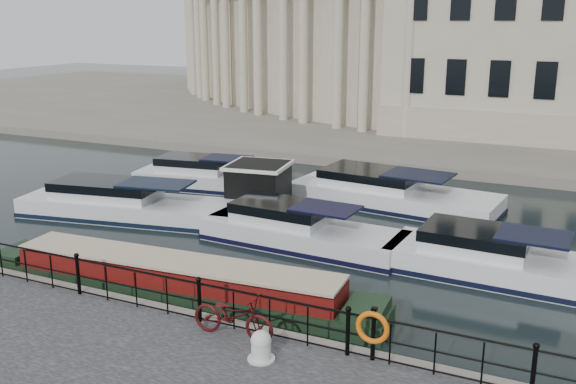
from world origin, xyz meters
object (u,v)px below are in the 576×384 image
at_px(mooring_bollard, 261,346).
at_px(life_ring_post, 373,328).
at_px(narrowboat, 175,285).
at_px(bicycle, 233,316).
at_px(harbour_hut, 259,190).

xyz_separation_m(mooring_bollard, life_ring_post, (2.29, 1.01, 0.47)).
bearing_deg(narrowboat, mooring_bollard, -37.99).
xyz_separation_m(bicycle, narrowboat, (-3.35, 2.35, -0.75)).
height_order(narrowboat, harbour_hut, harbour_hut).
relative_size(bicycle, life_ring_post, 1.67).
bearing_deg(bicycle, harbour_hut, 23.63).
bearing_deg(life_ring_post, harbour_hut, 128.22).
bearing_deg(life_ring_post, bicycle, -174.33).
bearing_deg(mooring_bollard, harbour_hut, 117.82).
bearing_deg(mooring_bollard, bicycle, 148.75).
distance_m(mooring_bollard, narrowboat, 5.41).
height_order(mooring_bollard, narrowboat, mooring_bollard).
relative_size(life_ring_post, harbour_hut, 0.34).
height_order(bicycle, mooring_bollard, bicycle).
distance_m(life_ring_post, harbour_hut, 13.84).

